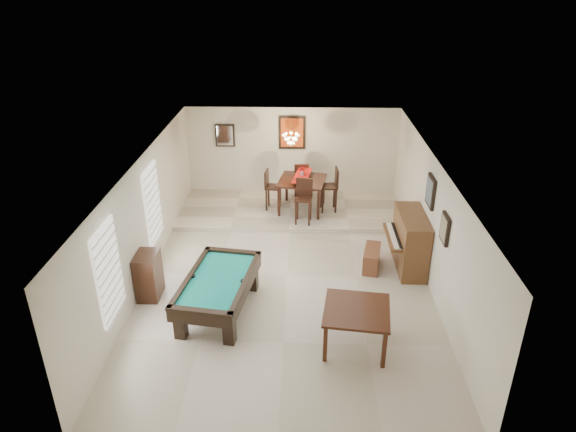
{
  "coord_description": "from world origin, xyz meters",
  "views": [
    {
      "loc": [
        0.3,
        -9.53,
        6.04
      ],
      "look_at": [
        0.0,
        0.6,
        1.15
      ],
      "focal_mm": 32.0,
      "sensor_mm": 36.0,
      "label": 1
    }
  ],
  "objects_px": {
    "dining_chair_north": "(301,180)",
    "dining_chair_east": "(329,190)",
    "pool_table": "(219,295)",
    "dining_chair_west": "(273,190)",
    "apothecary_chest": "(149,275)",
    "chandelier": "(291,135)",
    "dining_table": "(302,193)",
    "dining_chair_south": "(303,202)",
    "piano_bench": "(372,258)",
    "upright_piano": "(404,241)",
    "square_table": "(356,327)",
    "flower_vase": "(302,171)"
  },
  "relations": [
    {
      "from": "dining_chair_west",
      "to": "pool_table",
      "type": "bearing_deg",
      "value": 177.13
    },
    {
      "from": "dining_table",
      "to": "dining_chair_east",
      "type": "xyz_separation_m",
      "value": [
        0.72,
        -0.02,
        0.1
      ]
    },
    {
      "from": "pool_table",
      "to": "dining_chair_east",
      "type": "distance_m",
      "value": 5.06
    },
    {
      "from": "pool_table",
      "to": "upright_piano",
      "type": "relative_size",
      "value": 1.44
    },
    {
      "from": "square_table",
      "to": "dining_table",
      "type": "distance_m",
      "value": 5.53
    },
    {
      "from": "piano_bench",
      "to": "dining_chair_south",
      "type": "height_order",
      "value": "dining_chair_south"
    },
    {
      "from": "dining_chair_south",
      "to": "chandelier",
      "type": "relative_size",
      "value": 1.92
    },
    {
      "from": "dining_chair_south",
      "to": "dining_chair_east",
      "type": "distance_m",
      "value": 1.02
    },
    {
      "from": "dining_chair_south",
      "to": "dining_chair_west",
      "type": "relative_size",
      "value": 1.05
    },
    {
      "from": "upright_piano",
      "to": "apothecary_chest",
      "type": "height_order",
      "value": "upright_piano"
    },
    {
      "from": "dining_table",
      "to": "dining_chair_north",
      "type": "xyz_separation_m",
      "value": [
        -0.02,
        0.77,
        0.05
      ]
    },
    {
      "from": "upright_piano",
      "to": "chandelier",
      "type": "bearing_deg",
      "value": 133.05
    },
    {
      "from": "dining_table",
      "to": "dining_chair_south",
      "type": "relative_size",
      "value": 1.04
    },
    {
      "from": "dining_table",
      "to": "dining_chair_north",
      "type": "relative_size",
      "value": 1.1
    },
    {
      "from": "piano_bench",
      "to": "dining_chair_north",
      "type": "distance_m",
      "value": 3.91
    },
    {
      "from": "pool_table",
      "to": "piano_bench",
      "type": "height_order",
      "value": "pool_table"
    },
    {
      "from": "dining_table",
      "to": "dining_chair_north",
      "type": "bearing_deg",
      "value": 91.65
    },
    {
      "from": "pool_table",
      "to": "apothecary_chest",
      "type": "relative_size",
      "value": 2.28
    },
    {
      "from": "dining_chair_west",
      "to": "dining_chair_east",
      "type": "distance_m",
      "value": 1.49
    },
    {
      "from": "dining_table",
      "to": "dining_chair_east",
      "type": "distance_m",
      "value": 0.73
    },
    {
      "from": "chandelier",
      "to": "dining_chair_north",
      "type": "bearing_deg",
      "value": 69.4
    },
    {
      "from": "upright_piano",
      "to": "dining_table",
      "type": "xyz_separation_m",
      "value": [
        -2.26,
        2.71,
        -0.02
      ]
    },
    {
      "from": "dining_chair_east",
      "to": "chandelier",
      "type": "distance_m",
      "value": 1.8
    },
    {
      "from": "piano_bench",
      "to": "dining_chair_east",
      "type": "bearing_deg",
      "value": 107.2
    },
    {
      "from": "apothecary_chest",
      "to": "dining_table",
      "type": "distance_m",
      "value": 5.06
    },
    {
      "from": "apothecary_chest",
      "to": "chandelier",
      "type": "bearing_deg",
      "value": 55.66
    },
    {
      "from": "apothecary_chest",
      "to": "flower_vase",
      "type": "bearing_deg",
      "value": 52.68
    },
    {
      "from": "chandelier",
      "to": "pool_table",
      "type": "bearing_deg",
      "value": -105.74
    },
    {
      "from": "dining_table",
      "to": "dining_chair_east",
      "type": "relative_size",
      "value": 1.0
    },
    {
      "from": "upright_piano",
      "to": "dining_chair_east",
      "type": "height_order",
      "value": "dining_chair_east"
    },
    {
      "from": "dining_chair_south",
      "to": "dining_chair_east",
      "type": "bearing_deg",
      "value": 55.22
    },
    {
      "from": "square_table",
      "to": "dining_chair_west",
      "type": "relative_size",
      "value": 1.03
    },
    {
      "from": "piano_bench",
      "to": "dining_chair_east",
      "type": "height_order",
      "value": "dining_chair_east"
    },
    {
      "from": "upright_piano",
      "to": "flower_vase",
      "type": "distance_m",
      "value": 3.57
    },
    {
      "from": "square_table",
      "to": "dining_chair_west",
      "type": "height_order",
      "value": "dining_chair_west"
    },
    {
      "from": "pool_table",
      "to": "dining_chair_west",
      "type": "xyz_separation_m",
      "value": [
        0.81,
        4.55,
        0.3
      ]
    },
    {
      "from": "square_table",
      "to": "dining_chair_west",
      "type": "xyz_separation_m",
      "value": [
        -1.74,
        5.48,
        0.28
      ]
    },
    {
      "from": "pool_table",
      "to": "dining_chair_west",
      "type": "bearing_deg",
      "value": 88.45
    },
    {
      "from": "pool_table",
      "to": "chandelier",
      "type": "distance_m",
      "value": 5.06
    },
    {
      "from": "dining_chair_west",
      "to": "chandelier",
      "type": "bearing_deg",
      "value": -84.27
    },
    {
      "from": "pool_table",
      "to": "dining_chair_south",
      "type": "bearing_deg",
      "value": 74.98
    },
    {
      "from": "apothecary_chest",
      "to": "dining_chair_north",
      "type": "bearing_deg",
      "value": 57.55
    },
    {
      "from": "pool_table",
      "to": "upright_piano",
      "type": "height_order",
      "value": "upright_piano"
    },
    {
      "from": "dining_chair_north",
      "to": "chandelier",
      "type": "relative_size",
      "value": 1.82
    },
    {
      "from": "square_table",
      "to": "dining_table",
      "type": "height_order",
      "value": "dining_table"
    },
    {
      "from": "dining_chair_west",
      "to": "dining_chair_east",
      "type": "xyz_separation_m",
      "value": [
        1.49,
        -0.06,
        0.05
      ]
    },
    {
      "from": "pool_table",
      "to": "dining_chair_west",
      "type": "distance_m",
      "value": 4.63
    },
    {
      "from": "pool_table",
      "to": "square_table",
      "type": "relative_size",
      "value": 1.95
    },
    {
      "from": "dining_chair_north",
      "to": "dining_chair_east",
      "type": "height_order",
      "value": "dining_chair_east"
    },
    {
      "from": "flower_vase",
      "to": "dining_chair_north",
      "type": "bearing_deg",
      "value": 91.65
    }
  ]
}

